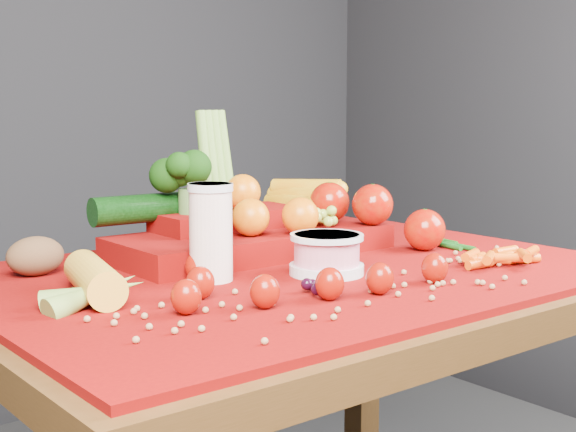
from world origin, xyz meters
TOP-DOWN VIEW (x-y plane):
  - table at (0.00, 0.00)m, footprint 1.10×0.80m
  - red_cloth at (0.00, 0.00)m, footprint 1.05×0.75m
  - milk_glass at (-0.16, 0.01)m, footprint 0.07×0.07m
  - yogurt_bowl at (0.01, -0.07)m, footprint 0.12×0.12m
  - strawberry_scatter at (-0.13, -0.15)m, footprint 0.44×0.28m
  - dark_grape_cluster at (-0.08, -0.16)m, footprint 0.06×0.05m
  - soybean_scatter at (0.00, -0.20)m, footprint 0.84×0.24m
  - corn_ear at (-0.37, -0.01)m, footprint 0.22×0.25m
  - potato at (-0.36, 0.22)m, footprint 0.09×0.07m
  - baby_carrot_pile at (0.29, -0.19)m, footprint 0.17×0.17m
  - green_bean_pile at (0.37, -0.01)m, footprint 0.14×0.12m
  - produce_mound at (0.05, 0.15)m, footprint 0.59×0.36m

SIDE VIEW (x-z plane):
  - table at x=0.00m, z-range 0.28..1.03m
  - red_cloth at x=0.00m, z-range 0.75..0.76m
  - soybean_scatter at x=0.00m, z-range 0.76..0.77m
  - green_bean_pile at x=0.37m, z-range 0.76..0.77m
  - dark_grape_cluster at x=-0.08m, z-range 0.76..0.79m
  - baby_carrot_pile at x=0.29m, z-range 0.76..0.79m
  - corn_ear at x=-0.37m, z-range 0.76..0.81m
  - strawberry_scatter at x=-0.13m, z-range 0.76..0.81m
  - potato at x=-0.36m, z-range 0.76..0.83m
  - yogurt_bowl at x=0.01m, z-range 0.76..0.83m
  - produce_mound at x=0.05m, z-range 0.69..0.95m
  - milk_glass at x=-0.16m, z-range 0.77..0.92m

